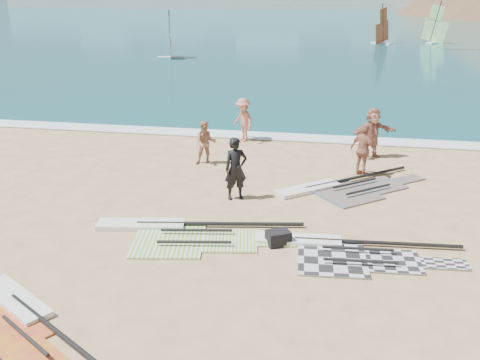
% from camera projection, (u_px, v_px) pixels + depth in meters
% --- Properties ---
extents(ground, '(300.00, 300.00, 0.00)m').
position_uv_depth(ground, '(267.00, 292.00, 11.28)').
color(ground, '#D0B879').
rests_on(ground, ground).
extents(sea, '(300.00, 240.00, 0.06)m').
position_uv_depth(sea, '(339.00, 13.00, 133.34)').
color(sea, '#0B514D').
rests_on(sea, ground).
extents(surf_line, '(300.00, 1.20, 0.04)m').
position_uv_depth(surf_line, '(306.00, 139.00, 22.66)').
color(surf_line, white).
rests_on(surf_line, ground).
extents(rig_grey, '(5.07, 2.05, 0.20)m').
position_uv_depth(rig_grey, '(339.00, 250.00, 12.94)').
color(rig_grey, '#252528').
rests_on(rig_grey, ground).
extents(rig_green, '(5.60, 2.60, 0.20)m').
position_uv_depth(rig_green, '(180.00, 233.00, 13.87)').
color(rig_green, '#70BC2B').
rests_on(rig_green, ground).
extents(rig_orange, '(4.85, 4.03, 0.20)m').
position_uv_depth(rig_orange, '(342.00, 188.00, 16.97)').
color(rig_orange, '#D64C11').
rests_on(rig_orange, ground).
extents(rig_red, '(4.43, 3.78, 0.20)m').
position_uv_depth(rig_red, '(18.00, 329.00, 9.96)').
color(rig_red, '#C72245').
rests_on(rig_red, ground).
extents(gear_bag_near, '(0.70, 0.64, 0.36)m').
position_uv_depth(gear_bag_near, '(278.00, 238.00, 13.29)').
color(gear_bag_near, black).
rests_on(gear_bag_near, ground).
extents(person_wetsuit, '(0.83, 0.73, 1.90)m').
position_uv_depth(person_wetsuit, '(236.00, 169.00, 15.93)').
color(person_wetsuit, black).
rests_on(person_wetsuit, ground).
extents(beachgoer_left, '(0.91, 0.79, 1.58)m').
position_uv_depth(beachgoer_left, '(206.00, 143.00, 19.18)').
color(beachgoer_left, '#AC7A59').
rests_on(beachgoer_left, ground).
extents(beachgoer_mid, '(1.30, 1.29, 1.80)m').
position_uv_depth(beachgoer_mid, '(243.00, 120.00, 22.06)').
color(beachgoer_mid, '#BB7261').
rests_on(beachgoer_mid, ground).
extents(beachgoer_back, '(1.08, 1.02, 1.79)m').
position_uv_depth(beachgoer_back, '(363.00, 150.00, 17.96)').
color(beachgoer_back, '#B6715B').
rests_on(beachgoer_back, ground).
extents(beachgoer_right, '(1.83, 1.29, 1.90)m').
position_uv_depth(beachgoer_right, '(372.00, 133.00, 19.90)').
color(beachgoer_right, '#A96F5B').
rests_on(beachgoer_right, ground).
extents(windsurfer_left, '(2.42, 2.71, 4.25)m').
position_uv_depth(windsurfer_left, '(170.00, 44.00, 47.85)').
color(windsurfer_left, white).
rests_on(windsurfer_left, ground).
extents(windsurfer_centre, '(2.40, 2.48, 4.43)m').
position_uv_depth(windsurfer_centre, '(382.00, 32.00, 60.14)').
color(windsurfer_centre, white).
rests_on(windsurfer_centre, ground).
extents(windsurfer_right, '(2.71, 2.59, 4.72)m').
position_uv_depth(windsurfer_right, '(435.00, 31.00, 60.71)').
color(windsurfer_right, white).
rests_on(windsurfer_right, ground).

